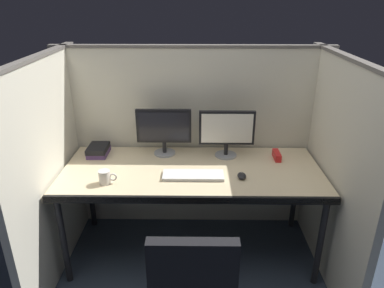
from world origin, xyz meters
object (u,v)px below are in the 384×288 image
object	(u,v)px
monitor_left	(164,129)
coffee_mug	(105,177)
keyboard_main	(193,175)
desk	(192,176)
monitor_right	(227,131)
computer_mouse	(242,176)
book_stack	(98,150)
red_stapler	(277,155)

from	to	relation	value
monitor_left	coffee_mug	size ratio (longest dim) A/B	3.41
keyboard_main	coffee_mug	size ratio (longest dim) A/B	3.41
monitor_left	keyboard_main	bearing A→B (deg)	-58.68
desk	monitor_left	size ratio (longest dim) A/B	4.42
keyboard_main	coffee_mug	xyz separation A→B (m)	(-0.60, -0.10, 0.04)
monitor_right	computer_mouse	bearing A→B (deg)	-77.00
monitor_right	monitor_left	bearing A→B (deg)	175.91
computer_mouse	coffee_mug	size ratio (longest dim) A/B	0.76
keyboard_main	coffee_mug	distance (m)	0.61
monitor_left	coffee_mug	world-z (taller)	monitor_left
desk	computer_mouse	size ratio (longest dim) A/B	19.79
coffee_mug	desk	bearing A→B (deg)	19.32
monitor_right	book_stack	bearing A→B (deg)	179.24
desk	computer_mouse	bearing A→B (deg)	-18.92
monitor_left	red_stapler	distance (m)	0.91
monitor_left	monitor_right	world-z (taller)	same
desk	book_stack	distance (m)	0.80
desk	book_stack	bearing A→B (deg)	160.99
red_stapler	monitor_left	bearing A→B (deg)	174.84
desk	coffee_mug	size ratio (longest dim) A/B	15.08
monitor_right	keyboard_main	xyz separation A→B (m)	(-0.26, -0.35, -0.20)
monitor_left	keyboard_main	world-z (taller)	monitor_left
monitor_left	computer_mouse	distance (m)	0.73
book_stack	red_stapler	size ratio (longest dim) A/B	1.45
coffee_mug	computer_mouse	bearing A→B (deg)	5.20
desk	monitor_left	distance (m)	0.45
keyboard_main	red_stapler	world-z (taller)	red_stapler
monitor_right	red_stapler	world-z (taller)	monitor_right
book_stack	computer_mouse	bearing A→B (deg)	-18.98
monitor_left	book_stack	distance (m)	0.56
keyboard_main	computer_mouse	xyz separation A→B (m)	(0.34, -0.02, 0.01)
desk	red_stapler	bearing A→B (deg)	16.91
monitor_left	desk	bearing A→B (deg)	-51.46
monitor_right	coffee_mug	world-z (taller)	monitor_right
desk	keyboard_main	distance (m)	0.12
keyboard_main	book_stack	distance (m)	0.85
book_stack	coffee_mug	distance (m)	0.49
monitor_right	red_stapler	xyz separation A→B (m)	(0.39, -0.04, -0.19)
desk	computer_mouse	distance (m)	0.38
book_stack	coffee_mug	size ratio (longest dim) A/B	1.73
keyboard_main	book_stack	xyz separation A→B (m)	(-0.76, 0.36, 0.03)
desk	computer_mouse	xyz separation A→B (m)	(0.35, -0.12, 0.07)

